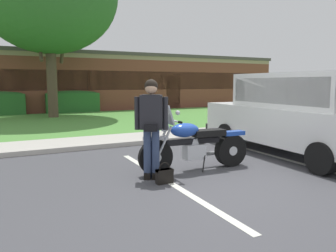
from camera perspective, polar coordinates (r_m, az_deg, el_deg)
The scene contains 12 objects.
ground_plane at distance 5.94m, azimuth 9.75°, elevation -8.70°, with size 140.00×140.00×0.00m, color #424247.
curb_strip at distance 8.91m, azimuth -4.03°, elevation -2.78°, with size 60.00×0.20×0.12m, color #B7B2A8.
concrete_walk at distance 9.69m, azimuth -6.02°, elevation -2.10°, with size 60.00×1.50×0.08m, color #B7B2A8.
grass_lawn at distance 14.47m, azimuth -13.31°, elevation 0.86°, with size 60.00×8.59×0.06m, color #518E3D.
stall_stripe_0 at distance 5.58m, azimuth 0.05°, elevation -9.61°, with size 0.12×4.40×0.01m, color silver.
stall_stripe_1 at distance 7.40m, azimuth 21.24°, elevation -5.83°, with size 0.12×4.40×0.01m, color silver.
motorcycle at distance 6.25m, azimuth 5.35°, elevation -3.19°, with size 2.24×0.82×1.26m.
rider_person at distance 5.61m, azimuth -2.91°, elevation 0.81°, with size 0.52×0.40×1.70m.
handbag at distance 5.46m, azimuth -0.62°, elevation -8.46°, with size 0.28×0.13×0.36m.
parked_suv_adjacent at distance 8.03m, azimuth 21.80°, elevation 2.03°, with size 2.17×4.91×1.86m.
hedge_center_left at distance 18.85m, azimuth -16.24°, elevation 4.14°, with size 2.82×0.90×1.24m.
brick_building at distance 24.13m, azimuth -16.47°, elevation 7.37°, with size 27.01×10.48×3.46m.
Camera 1 is at (-3.46, -4.54, 1.64)m, focal length 35.17 mm.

